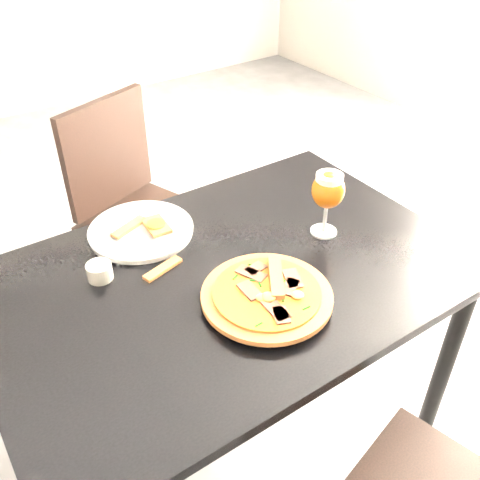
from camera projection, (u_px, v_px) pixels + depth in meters
ground at (249, 378)px, 2.01m from camera, size 6.00×6.00×0.00m
dining_table at (230, 298)px, 1.40m from camera, size 1.21×0.81×0.75m
chair_far at (137, 208)px, 2.05m from camera, size 0.53×0.53×0.90m
plate_main at (261, 296)px, 1.26m from camera, size 0.34×0.34×0.01m
pizza at (267, 294)px, 1.24m from camera, size 0.31×0.31×0.03m
plate_second at (141, 230)px, 1.48m from camera, size 0.37×0.37×0.02m
crust_scraps at (147, 226)px, 1.47m from camera, size 0.15×0.12×0.01m
loose_crust at (163, 269)px, 1.35m from camera, size 0.12×0.05×0.01m
sauce_cup at (100, 271)px, 1.31m from camera, size 0.06×0.06×0.04m
beer_glass at (328, 191)px, 1.41m from camera, size 0.09×0.09×0.19m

